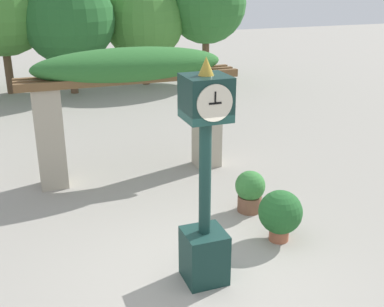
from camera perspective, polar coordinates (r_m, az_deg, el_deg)
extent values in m
plane|color=gray|center=(7.22, 1.13, -14.33)|extent=(60.00, 60.00, 0.00)
cube|color=#14332D|center=(6.96, 1.45, -12.00)|extent=(0.57, 0.57, 0.77)
cylinder|color=#14332D|center=(6.41, 1.55, -3.09)|extent=(0.16, 0.16, 1.59)
cylinder|color=gold|center=(6.13, 1.62, 3.90)|extent=(0.26, 0.26, 0.04)
cube|color=#14332D|center=(6.05, 1.65, 6.64)|extent=(0.56, 0.56, 0.56)
cylinder|color=beige|center=(5.79, 2.72, 5.98)|extent=(0.46, 0.02, 0.46)
cylinder|color=beige|center=(6.31, 0.66, 7.23)|extent=(0.46, 0.02, 0.46)
cube|color=black|center=(5.78, 2.78, 5.95)|extent=(0.16, 0.01, 0.02)
cube|color=black|center=(5.76, 2.79, 6.62)|extent=(0.02, 0.01, 0.15)
cone|color=gold|center=(5.97, 1.69, 10.34)|extent=(0.20, 0.20, 0.23)
cube|color=#A89E89|center=(10.06, -16.50, 1.75)|extent=(0.54, 0.54, 2.07)
cube|color=#A89E89|center=(10.77, 1.78, 3.82)|extent=(0.54, 0.54, 2.07)
cube|color=brown|center=(9.75, -6.97, 8.65)|extent=(4.53, 0.12, 0.16)
cube|color=brown|center=(10.00, -7.33, 8.94)|extent=(4.53, 0.12, 0.16)
cube|color=brown|center=(10.26, -7.68, 9.21)|extent=(4.53, 0.12, 0.16)
ellipsoid|color=#2D6B2D|center=(9.96, -7.40, 10.37)|extent=(3.90, 1.14, 0.70)
cylinder|color=brown|center=(9.00, 6.82, -5.87)|extent=(0.44, 0.44, 0.30)
sphere|color=#387A38|center=(8.84, 6.91, -3.81)|extent=(0.55, 0.55, 0.55)
cylinder|color=#9E563D|center=(8.15, 10.26, -9.28)|extent=(0.32, 0.32, 0.24)
sphere|color=#235B28|center=(7.97, 10.43, -6.84)|extent=(0.72, 0.72, 0.72)
cylinder|color=brown|center=(18.93, -20.94, 9.49)|extent=(0.28, 0.28, 1.88)
sphere|color=#427F33|center=(18.69, -21.80, 15.98)|extent=(3.49, 3.49, 3.49)
cylinder|color=brown|center=(18.30, -13.92, 9.29)|extent=(0.28, 0.28, 1.51)
sphere|color=#235B28|center=(18.05, -14.44, 15.18)|extent=(3.24, 3.24, 3.24)
cylinder|color=brown|center=(19.39, -5.53, 10.21)|extent=(0.28, 0.28, 1.39)
sphere|color=#427F33|center=(19.16, -5.72, 15.44)|extent=(3.08, 3.08, 3.08)
cylinder|color=brown|center=(19.80, 1.63, 11.38)|extent=(0.28, 0.28, 1.98)
sphere|color=#2D6B2D|center=(19.58, 1.69, 17.40)|extent=(3.12, 3.12, 3.12)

